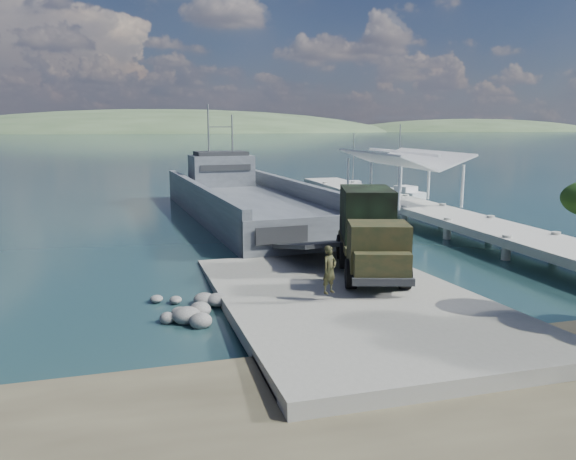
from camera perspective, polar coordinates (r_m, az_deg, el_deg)
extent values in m
plane|color=#1B3E41|center=(24.35, 4.99, -6.89)|extent=(1400.00, 1400.00, 0.00)
cube|color=gray|center=(23.39, 5.86, -7.00)|extent=(10.00, 18.00, 0.50)
cube|color=#AEADA4|center=(45.48, 12.39, 2.40)|extent=(4.00, 44.00, 0.50)
cube|color=#464C53|center=(45.37, -4.06, 1.88)|extent=(10.45, 29.01, 2.37)
cube|color=#464C53|center=(44.25, -9.09, 3.84)|extent=(2.49, 28.47, 1.23)
cube|color=#464C53|center=(46.35, 0.68, 4.28)|extent=(2.49, 28.47, 1.23)
cube|color=#464C53|center=(32.07, 2.72, -0.83)|extent=(8.56, 0.96, 2.47)
cube|color=#464C53|center=(54.23, -6.81, 6.04)|extent=(5.94, 4.18, 2.85)
cube|color=#26282B|center=(54.12, -6.85, 7.74)|extent=(4.94, 3.35, 0.38)
cylinder|color=gray|center=(53.82, -8.10, 10.02)|extent=(0.15, 0.15, 4.75)
cylinder|color=gray|center=(54.33, -5.70, 9.58)|extent=(0.15, 0.15, 3.80)
cylinder|color=black|center=(23.84, 6.41, -4.44)|extent=(0.79, 1.35, 1.28)
cylinder|color=black|center=(24.16, 11.77, -4.40)|extent=(0.79, 1.35, 1.28)
cylinder|color=black|center=(27.07, 5.76, -2.61)|extent=(0.79, 1.35, 1.28)
cylinder|color=black|center=(27.35, 10.49, -2.59)|extent=(0.79, 1.35, 1.28)
cylinder|color=black|center=(28.98, 5.44, -1.72)|extent=(0.79, 1.35, 1.28)
cylinder|color=black|center=(29.24, 9.86, -1.72)|extent=(0.79, 1.35, 1.28)
cube|color=black|center=(26.59, 8.30, -2.58)|extent=(4.22, 7.77, 0.25)
cube|color=black|center=(23.80, 9.16, -1.62)|extent=(2.92, 2.59, 1.96)
cube|color=black|center=(22.77, 9.53, -3.46)|extent=(2.42, 1.50, 0.98)
cube|color=black|center=(27.84, 7.96, -1.25)|extent=(3.65, 5.03, 0.34)
cube|color=black|center=(27.78, 7.99, 1.71)|extent=(3.33, 4.25, 2.46)
cube|color=#26282B|center=(22.45, 9.67, -5.22)|extent=(2.42, 0.94, 0.29)
imported|color=black|center=(21.81, 4.22, -5.03)|extent=(0.82, 0.73, 1.87)
cube|color=silver|center=(58.43, 11.09, 3.52)|extent=(3.36, 6.49, 1.02)
cube|color=silver|center=(57.52, 11.87, 4.07)|extent=(2.00, 2.16, 0.68)
cylinder|color=gray|center=(58.10, 11.22, 7.13)|extent=(0.11, 0.11, 6.80)
cube|color=silver|center=(64.63, 6.59, 4.29)|extent=(2.86, 5.68, 0.89)
cube|color=silver|center=(63.59, 6.73, 4.72)|extent=(1.73, 1.88, 0.60)
cylinder|color=gray|center=(64.36, 6.65, 7.14)|extent=(0.10, 0.10, 5.96)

